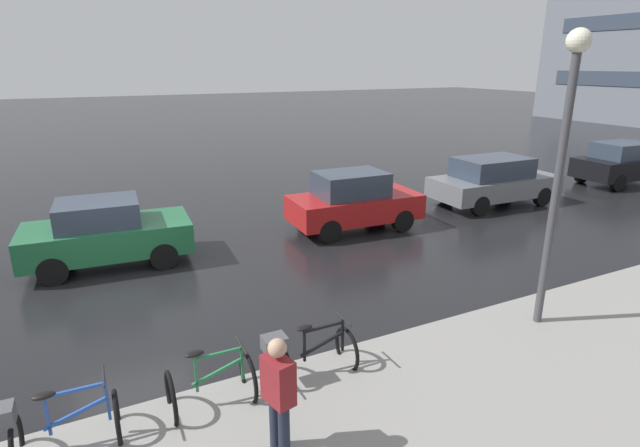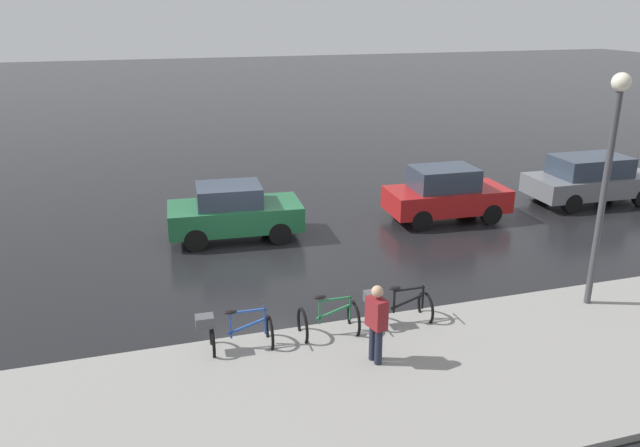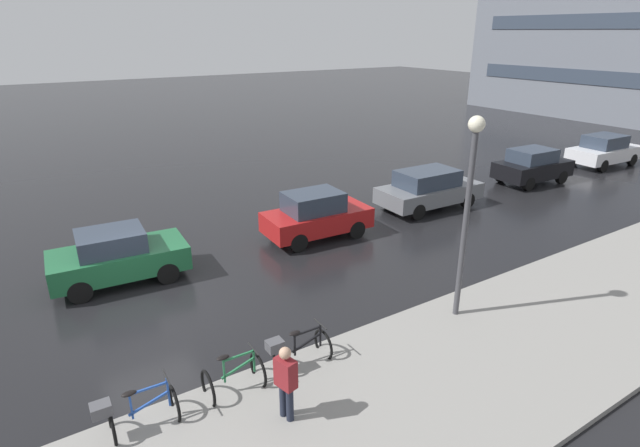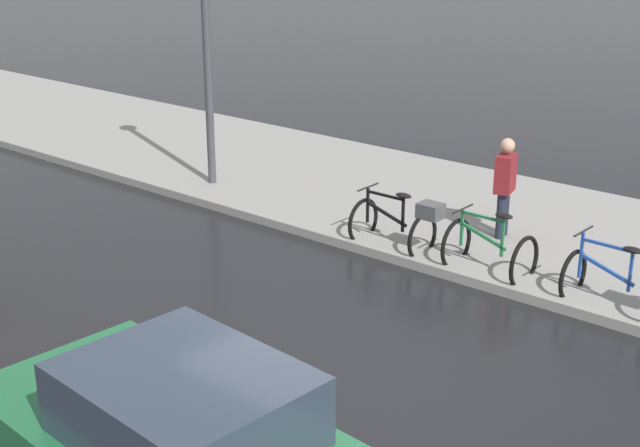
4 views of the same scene
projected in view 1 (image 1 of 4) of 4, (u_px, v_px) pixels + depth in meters
The scene contains 10 objects.
ground_plane at pixel (126, 303), 10.07m from camera, with size 140.00×140.00×0.00m, color black.
bicycle_nearest at pixel (52, 425), 5.97m from camera, with size 0.75×1.44×1.00m.
bicycle_second at pixel (211, 385), 6.82m from camera, with size 0.76×1.14×0.99m.
bicycle_third at pixel (307, 353), 7.44m from camera, with size 0.72×1.40×0.95m.
car_green at pixel (106, 233), 11.75m from camera, with size 2.03×3.86×1.59m.
car_red at pixel (354, 201), 14.28m from camera, with size 1.85×3.79×1.69m.
car_grey at pixel (494, 181), 16.83m from camera, with size 2.02×4.41×1.62m.
car_black at pixel (622, 163), 19.67m from camera, with size 2.01×3.83×1.67m.
pedestrian at pixel (279, 395), 5.79m from camera, with size 0.44×0.33×1.67m.
streetlamp at pixel (563, 146), 8.10m from camera, with size 0.38×0.38×5.13m.
Camera 1 is at (9.88, -0.56, 4.61)m, focal length 28.00 mm.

